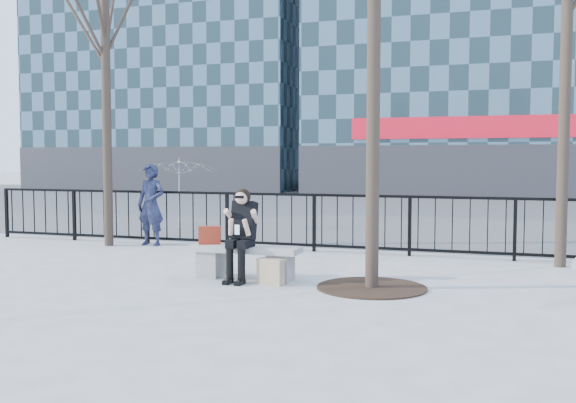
% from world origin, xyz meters
% --- Properties ---
extents(ground, '(120.00, 120.00, 0.00)m').
position_xyz_m(ground, '(0.00, 0.00, 0.00)').
color(ground, gray).
rests_on(ground, ground).
extents(street_surface, '(60.00, 23.00, 0.01)m').
position_xyz_m(street_surface, '(0.00, 15.00, 0.00)').
color(street_surface, '#474747').
rests_on(street_surface, ground).
extents(railing, '(14.00, 0.06, 1.10)m').
position_xyz_m(railing, '(0.00, 3.00, 0.55)').
color(railing, black).
rests_on(railing, ground).
extents(building_left, '(16.20, 10.20, 22.60)m').
position_xyz_m(building_left, '(-15.00, 27.00, 11.30)').
color(building_left, slate).
rests_on(building_left, ground).
extents(tree_left, '(2.80, 2.80, 6.50)m').
position_xyz_m(tree_left, '(-4.00, 2.50, 4.86)').
color(tree_left, black).
rests_on(tree_left, ground).
extents(tree_grate, '(1.50, 1.50, 0.02)m').
position_xyz_m(tree_grate, '(1.90, -0.10, 0.01)').
color(tree_grate, black).
rests_on(tree_grate, ground).
extents(bench_main, '(1.65, 0.46, 0.49)m').
position_xyz_m(bench_main, '(0.00, 0.00, 0.30)').
color(bench_main, gray).
rests_on(bench_main, ground).
extents(seated_woman, '(0.50, 0.64, 1.34)m').
position_xyz_m(seated_woman, '(0.00, -0.16, 0.67)').
color(seated_woman, black).
rests_on(seated_woman, ground).
extents(handbag, '(0.36, 0.27, 0.27)m').
position_xyz_m(handbag, '(-0.58, 0.02, 0.62)').
color(handbag, '#A32714').
rests_on(handbag, bench_main).
extents(shopping_bag, '(0.41, 0.23, 0.37)m').
position_xyz_m(shopping_bag, '(0.50, -0.28, 0.18)').
color(shopping_bag, tan).
rests_on(shopping_bag, ground).
extents(standing_man, '(0.63, 0.44, 1.66)m').
position_xyz_m(standing_man, '(-3.20, 2.80, 0.83)').
color(standing_man, black).
rests_on(standing_man, ground).
extents(vendor_umbrella, '(2.37, 2.40, 1.79)m').
position_xyz_m(vendor_umbrella, '(-4.10, 5.70, 0.90)').
color(vendor_umbrella, yellow).
rests_on(vendor_umbrella, ground).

